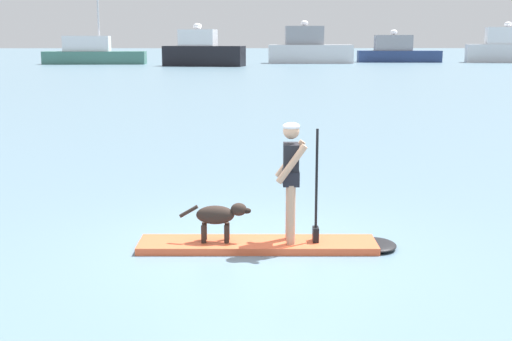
{
  "coord_description": "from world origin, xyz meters",
  "views": [
    {
      "loc": [
        -0.21,
        -8.89,
        2.85
      ],
      "look_at": [
        0.0,
        1.0,
        0.9
      ],
      "focal_mm": 47.06,
      "sensor_mm": 36.0,
      "label": 1
    }
  ],
  "objects_px": {
    "moored_boat_center": "(203,52)",
    "dog": "(219,216)",
    "person_paddler": "(292,173)",
    "moored_boat_starboard": "(93,53)",
    "moored_boat_far_starboard": "(397,52)",
    "paddleboard": "(274,245)",
    "moored_boat_port": "(309,49)",
    "moored_boat_outer": "(511,49)"
  },
  "relations": [
    {
      "from": "dog",
      "to": "moored_boat_starboard",
      "type": "distance_m",
      "value": 70.97
    },
    {
      "from": "paddleboard",
      "to": "moored_boat_port",
      "type": "height_order",
      "value": "moored_boat_port"
    },
    {
      "from": "moored_boat_outer",
      "to": "moored_boat_far_starboard",
      "type": "bearing_deg",
      "value": 172.92
    },
    {
      "from": "paddleboard",
      "to": "person_paddler",
      "type": "distance_m",
      "value": 1.03
    },
    {
      "from": "moored_boat_center",
      "to": "moored_boat_far_starboard",
      "type": "bearing_deg",
      "value": 26.37
    },
    {
      "from": "moored_boat_starboard",
      "to": "person_paddler",
      "type": "bearing_deg",
      "value": -75.65
    },
    {
      "from": "person_paddler",
      "to": "moored_boat_port",
      "type": "xyz_separation_m",
      "value": [
        7.27,
        71.37,
        0.58
      ]
    },
    {
      "from": "dog",
      "to": "moored_boat_center",
      "type": "distance_m",
      "value": 63.19
    },
    {
      "from": "moored_boat_port",
      "to": "moored_boat_far_starboard",
      "type": "distance_m",
      "value": 11.75
    },
    {
      "from": "person_paddler",
      "to": "moored_boat_starboard",
      "type": "distance_m",
      "value": 71.23
    },
    {
      "from": "paddleboard",
      "to": "moored_boat_outer",
      "type": "height_order",
      "value": "moored_boat_outer"
    },
    {
      "from": "person_paddler",
      "to": "moored_boat_center",
      "type": "distance_m",
      "value": 63.27
    },
    {
      "from": "moored_boat_center",
      "to": "person_paddler",
      "type": "bearing_deg",
      "value": -85.66
    },
    {
      "from": "dog",
      "to": "moored_boat_outer",
      "type": "xyz_separation_m",
      "value": [
        33.05,
        72.95,
        1.16
      ]
    },
    {
      "from": "moored_boat_port",
      "to": "moored_boat_outer",
      "type": "relative_size",
      "value": 0.88
    },
    {
      "from": "person_paddler",
      "to": "moored_boat_far_starboard",
      "type": "bearing_deg",
      "value": 76.05
    },
    {
      "from": "moored_boat_outer",
      "to": "dog",
      "type": "bearing_deg",
      "value": -114.37
    },
    {
      "from": "moored_boat_starboard",
      "to": "moored_boat_far_starboard",
      "type": "xyz_separation_m",
      "value": [
        36.2,
        5.64,
        0.03
      ]
    },
    {
      "from": "moored_boat_port",
      "to": "paddleboard",
      "type": "bearing_deg",
      "value": -96.01
    },
    {
      "from": "moored_boat_center",
      "to": "moored_boat_port",
      "type": "bearing_deg",
      "value": 34.48
    },
    {
      "from": "moored_boat_port",
      "to": "moored_boat_outer",
      "type": "height_order",
      "value": "moored_boat_port"
    },
    {
      "from": "moored_boat_outer",
      "to": "moored_boat_center",
      "type": "bearing_deg",
      "value": -164.97
    },
    {
      "from": "moored_boat_center",
      "to": "moored_boat_far_starboard",
      "type": "distance_m",
      "value": 26.04
    },
    {
      "from": "dog",
      "to": "moored_boat_outer",
      "type": "height_order",
      "value": "moored_boat_outer"
    },
    {
      "from": "moored_boat_port",
      "to": "moored_boat_center",
      "type": "bearing_deg",
      "value": -145.52
    },
    {
      "from": "paddleboard",
      "to": "moored_boat_center",
      "type": "xyz_separation_m",
      "value": [
        -4.55,
        63.08,
        1.43
      ]
    },
    {
      "from": "person_paddler",
      "to": "moored_boat_center",
      "type": "relative_size",
      "value": 0.19
    },
    {
      "from": "person_paddler",
      "to": "moored_boat_outer",
      "type": "relative_size",
      "value": 0.15
    },
    {
      "from": "moored_boat_center",
      "to": "moored_boat_port",
      "type": "height_order",
      "value": "moored_boat_port"
    },
    {
      "from": "paddleboard",
      "to": "person_paddler",
      "type": "relative_size",
      "value": 2.16
    },
    {
      "from": "moored_boat_far_starboard",
      "to": "person_paddler",
      "type": "bearing_deg",
      "value": -103.95
    },
    {
      "from": "paddleboard",
      "to": "moored_boat_far_starboard",
      "type": "height_order",
      "value": "moored_boat_far_starboard"
    },
    {
      "from": "person_paddler",
      "to": "moored_boat_center",
      "type": "height_order",
      "value": "moored_boat_center"
    },
    {
      "from": "moored_boat_center",
      "to": "dog",
      "type": "bearing_deg",
      "value": -86.56
    },
    {
      "from": "paddleboard",
      "to": "moored_boat_starboard",
      "type": "relative_size",
      "value": 0.31
    },
    {
      "from": "moored_boat_center",
      "to": "moored_boat_far_starboard",
      "type": "relative_size",
      "value": 0.86
    },
    {
      "from": "moored_boat_starboard",
      "to": "moored_boat_center",
      "type": "bearing_deg",
      "value": -24.7
    },
    {
      "from": "moored_boat_far_starboard",
      "to": "moored_boat_outer",
      "type": "distance_m",
      "value": 13.62
    },
    {
      "from": "dog",
      "to": "moored_boat_starboard",
      "type": "height_order",
      "value": "moored_boat_starboard"
    },
    {
      "from": "moored_boat_outer",
      "to": "paddleboard",
      "type": "bearing_deg",
      "value": -113.87
    },
    {
      "from": "paddleboard",
      "to": "moored_boat_outer",
      "type": "bearing_deg",
      "value": 66.13
    },
    {
      "from": "moored_boat_starboard",
      "to": "moored_boat_far_starboard",
      "type": "distance_m",
      "value": 36.63
    }
  ]
}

